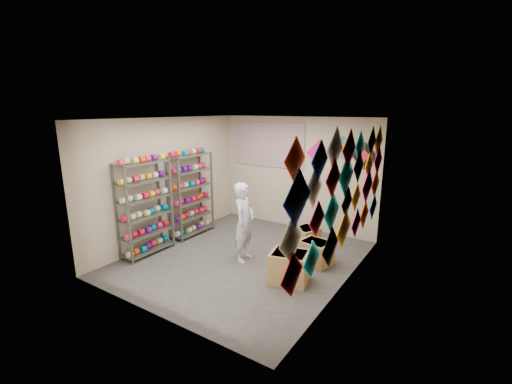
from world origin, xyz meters
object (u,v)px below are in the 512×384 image
Objects in this scene: shelf_rack_front at (145,208)px; carton_a at (289,267)px; shelf_rack_back at (191,195)px; carton_b at (316,253)px; carton_c at (306,238)px; shopkeeper at (244,222)px.

shelf_rack_front is 3.02× the size of carton_a.
shelf_rack_back reaches higher than carton_b.
carton_a is at bearing -14.76° from shelf_rack_back.
shelf_rack_front reaches higher than carton_c.
shelf_rack_back is at bearing 64.84° from shopkeeper.
shelf_rack_back is 3.82× the size of carton_c.
shopkeeper is at bearing -102.95° from carton_c.
carton_a reaches higher than carton_b.
shelf_rack_back is 2.77m from carton_c.
carton_c is (-0.50, 0.63, -0.01)m from carton_b.
shopkeeper reaches higher than carton_a.
carton_b is (3.07, 1.39, -0.72)m from shelf_rack_front.
shopkeeper is (1.82, -0.48, -0.18)m from shelf_rack_back.
shopkeeper reaches higher than carton_c.
carton_c is at bearing 138.29° from carton_b.
carton_b is at bearing 70.54° from carton_a.
shelf_rack_back is 1.90m from shopkeeper.
carton_a is at bearing 9.91° from shelf_rack_front.
shelf_rack_back is 3.16m from carton_b.
shelf_rack_front is at bearing -145.51° from carton_b.
shopkeeper is 1.48m from carton_b.
shelf_rack_front reaches higher than carton_b.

